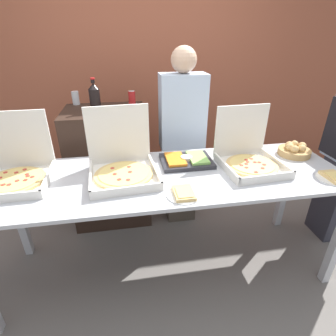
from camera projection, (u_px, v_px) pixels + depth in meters
name	position (u px, v px, depth m)	size (l,w,h in m)	color
ground_plane	(168.00, 265.00, 2.22)	(16.00, 16.00, 0.00)	slate
brick_wall_behind	(144.00, 67.00, 3.07)	(10.00, 0.06, 2.80)	#9E5138
buffet_table	(168.00, 186.00, 1.87)	(2.49, 0.80, 0.88)	#B7BABF
pizza_box_near_left	(249.00, 157.00, 1.91)	(0.44, 0.46, 0.41)	silver
pizza_box_far_left	(122.00, 164.00, 1.78)	(0.48, 0.50, 0.44)	silver
pizza_box_near_right	(15.00, 170.00, 1.71)	(0.44, 0.45, 0.43)	silver
paper_plate_front_left	(184.00, 194.00, 1.58)	(0.21, 0.21, 0.03)	white
paper_plate_front_center	(334.00, 177.00, 1.76)	(0.22, 0.22, 0.03)	white
veggie_tray	(186.00, 160.00, 1.97)	(0.38, 0.29, 0.05)	#28282D
bread_basket	(294.00, 150.00, 2.10)	(0.25, 0.25, 0.10)	tan
sideboard_podium	(110.00, 166.00, 2.61)	(0.73, 0.57, 1.14)	black
soda_bottle	(95.00, 97.00, 2.25)	(0.09, 0.09, 0.28)	black
soda_can_silver	(76.00, 98.00, 2.49)	(0.07, 0.07, 0.12)	silver
soda_can_colored	(132.00, 98.00, 2.51)	(0.07, 0.07, 0.12)	red
person_guest_plaid	(182.00, 139.00, 2.43)	(0.40, 0.22, 1.67)	#473D33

